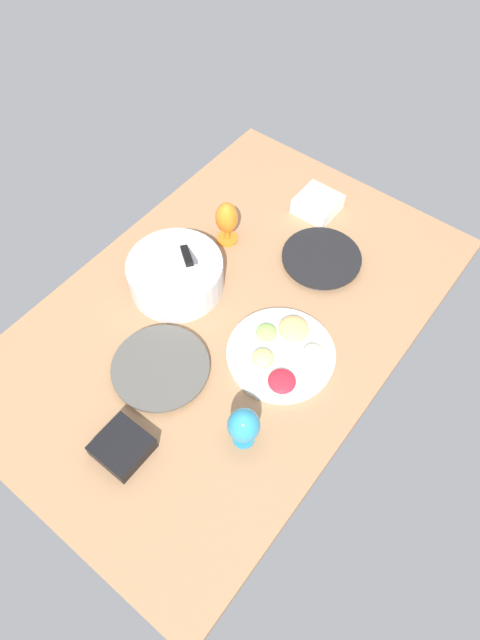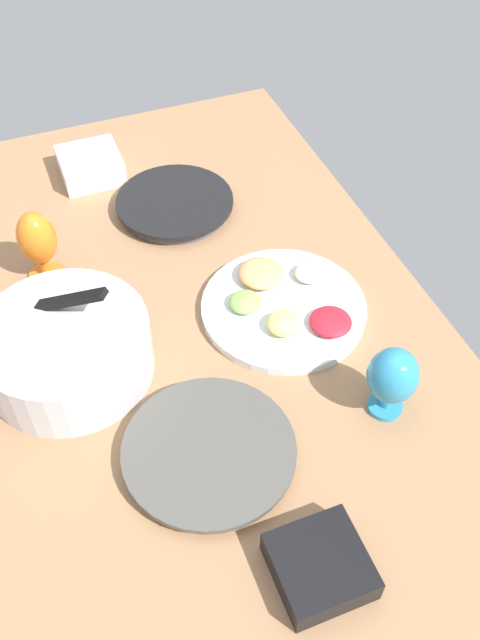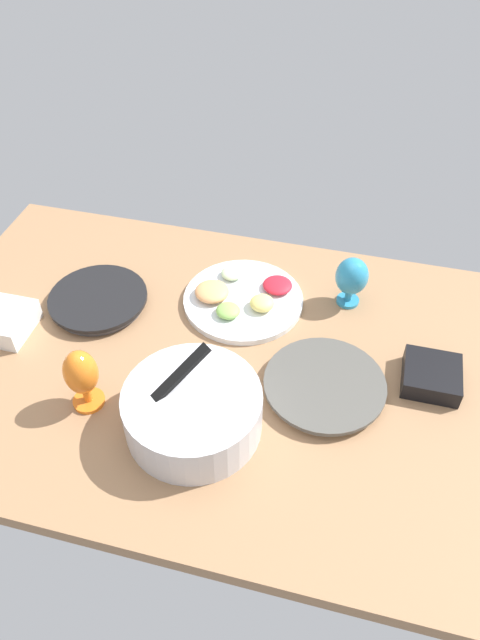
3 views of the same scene
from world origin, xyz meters
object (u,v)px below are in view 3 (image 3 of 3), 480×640
Objects in this scene: fruit_platter at (242,298)px; hurricane_glass_blue at (352,277)px; square_bowl_white at (3,320)px; dinner_plate_left at (324,386)px; square_bowl_black at (432,375)px; mixing_bowl at (193,410)px; dinner_plate_right at (98,300)px; hurricane_glass_orange at (81,375)px.

fruit_platter is 30.57cm from hurricane_glass_blue.
fruit_platter is at bearing -156.32° from square_bowl_white.
square_bowl_black is (-24.78, -8.69, 1.28)cm from dinner_plate_left.
hurricane_glass_blue is at bearing -120.05° from mixing_bowl.
square_bowl_white reaches higher than dinner_plate_right.
mixing_bowl is at bearing 179.20° from hurricane_glass_orange.
square_bowl_black is at bearing -161.61° from hurricane_glass_orange.
hurricane_glass_orange is 1.18× the size of square_bowl_white.
dinner_plate_right is at bearing 15.50° from fruit_platter.
dinner_plate_left is 36.98cm from fruit_platter.
fruit_platter reaches higher than dinner_plate_left.
hurricane_glass_orange reaches higher than dinner_plate_left.
mixing_bowl is 2.29× the size of square_bowl_black.
hurricane_glass_orange is at bearing -0.80° from mixing_bowl.
mixing_bowl reaches higher than fruit_platter.
dinner_plate_right is 39.93cm from fruit_platter.
hurricane_glass_orange reaches higher than square_bowl_white.
mixing_bowl is at bearing 139.44° from dinner_plate_right.
dinner_plate_right is 0.87× the size of mixing_bowl.
mixing_bowl reaches higher than square_bowl_white.
dinner_plate_left is at bearing -162.05° from hurricane_glass_orange.
hurricane_glass_blue is 33.86cm from square_bowl_black.
mixing_bowl is at bearing 26.88° from square_bowl_black.
square_bowl_white is (58.68, 25.74, 1.74)cm from fruit_platter.
hurricane_glass_orange is 1.25× the size of square_bowl_black.
square_bowl_white is (31.86, -17.04, -6.74)cm from hurricane_glass_orange.
dinner_plate_left is at bearing -179.75° from square_bowl_white.
square_bowl_black is (-22.97, 24.09, -6.20)cm from hurricane_glass_blue.
dinner_plate_left is 2.17× the size of square_bowl_black.
square_bowl_black is at bearing 133.64° from hurricane_glass_blue.
mixing_bowl is 2.10× the size of hurricane_glass_blue.
hurricane_glass_orange is (-11.65, 32.11, 8.43)cm from dinner_plate_right.
square_bowl_white is at bearing -28.14° from hurricane_glass_orange.
fruit_platter is at bearing -90.71° from mixing_bowl.
dinner_plate_left is 33.01cm from mixing_bowl.
fruit_platter is 51.20cm from hurricane_glass_orange.
hurricane_glass_orange reaches higher than fruit_platter.
mixing_bowl reaches higher than square_bowl_black.
mixing_bowl is at bearing 89.29° from fruit_platter.
hurricane_glass_orange is 83.05cm from square_bowl_black.
mixing_bowl is 0.93× the size of fruit_platter.
square_bowl_white is (20.21, 15.07, 1.69)cm from dinner_plate_right.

